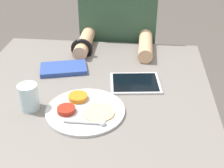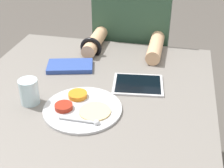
# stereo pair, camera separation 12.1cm
# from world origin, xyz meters

# --- Properties ---
(dining_table) EXTENTS (1.01, 1.07, 0.77)m
(dining_table) POSITION_xyz_m (0.00, 0.00, 0.38)
(dining_table) COLOR slate
(dining_table) RESTS_ON ground_plane
(thali_tray) EXTENTS (0.29, 0.29, 0.03)m
(thali_tray) POSITION_xyz_m (0.01, -0.11, 0.78)
(thali_tray) COLOR #B7BABF
(thali_tray) RESTS_ON dining_table
(red_notebook) EXTENTS (0.23, 0.17, 0.02)m
(red_notebook) POSITION_xyz_m (-0.14, 0.20, 0.78)
(red_notebook) COLOR silver
(red_notebook) RESTS_ON dining_table
(tablet_device) EXTENTS (0.23, 0.20, 0.01)m
(tablet_device) POSITION_xyz_m (0.19, 0.11, 0.77)
(tablet_device) COLOR #B7B7BC
(tablet_device) RESTS_ON dining_table
(person_diner) EXTENTS (0.42, 0.48, 1.24)m
(person_diner) POSITION_xyz_m (0.07, 0.66, 0.58)
(person_diner) COLOR black
(person_diner) RESTS_ON ground_plane
(drinking_glass) EXTENTS (0.07, 0.07, 0.10)m
(drinking_glass) POSITION_xyz_m (-0.19, -0.10, 0.82)
(drinking_glass) COLOR silver
(drinking_glass) RESTS_ON dining_table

